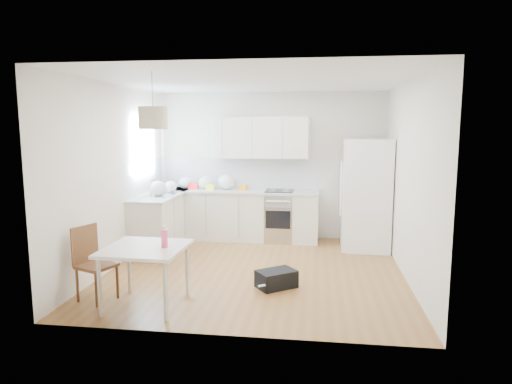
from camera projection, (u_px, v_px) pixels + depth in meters
The scene contains 29 objects.
floor at pixel (255, 270), 6.65m from camera, with size 4.20×4.20×0.00m, color brown.
ceiling at pixel (255, 81), 6.25m from camera, with size 4.20×4.20×0.00m, color white.
wall_back at pixel (270, 166), 8.51m from camera, with size 4.20×4.20×0.00m, color beige.
wall_left at pixel (115, 176), 6.72m from camera, with size 4.20×4.20×0.00m, color beige.
wall_right at pixel (409, 181), 6.18m from camera, with size 4.20×4.20×0.00m, color beige.
window_glassblock at pixel (143, 146), 7.79m from camera, with size 0.02×1.00×1.00m, color #BFE0F9.
cabinets_back at pixel (236, 216), 8.43m from camera, with size 3.00×0.60×0.88m, color silver.
cabinets_left at pixel (163, 221), 7.99m from camera, with size 0.60×1.80×0.88m, color silver.
counter_back at pixel (236, 191), 8.36m from camera, with size 3.02×0.64×0.04m, color #A3A4A7.
counter_left at pixel (162, 195), 7.93m from camera, with size 0.64×1.82×0.04m, color #A3A4A7.
backsplash_back at pixel (239, 173), 8.60m from camera, with size 3.00×0.01×0.58m, color white.
backsplash_left at pixel (145, 177), 7.92m from camera, with size 0.01×1.80×0.58m, color white.
upper_cabinets at pixel (261, 138), 8.30m from camera, with size 1.70×0.32×0.75m, color silver.
range_oven at pixel (279, 217), 8.32m from camera, with size 0.50×0.61×0.88m, color #B5B8BA, non-canonical shape.
sink at pixel (161, 194), 7.88m from camera, with size 0.50×0.80×0.16m, color #B5B8BA, non-canonical shape.
refrigerator at pixel (367, 194), 7.77m from camera, with size 0.89×0.94×1.87m, color white, non-canonical shape.
dining_table at pixel (145, 253), 5.26m from camera, with size 0.92×0.92×0.71m.
dining_chair at pixel (97, 264), 5.46m from camera, with size 0.38×0.38×0.90m, color #533118, non-canonical shape.
drink_bottle at pixel (164, 237), 5.20m from camera, with size 0.07×0.07×0.25m, color #E63F6D.
gym_bag at pixel (276, 279), 5.94m from camera, with size 0.49×0.32×0.23m, color black.
pendant_lamp at pixel (153, 118), 5.21m from camera, with size 0.33×0.33×0.25m, color #C5B897.
grocery_bag_a at pixel (185, 183), 8.51m from camera, with size 0.25×0.21×0.22m, color silver.
grocery_bag_b at pixel (206, 183), 8.45m from camera, with size 0.27×0.23×0.25m, color silver.
grocery_bag_c at pixel (227, 182), 8.42m from camera, with size 0.31×0.27×0.28m, color silver.
grocery_bag_d at pixel (171, 187), 8.11m from camera, with size 0.22×0.18×0.20m, color silver.
grocery_bag_e at pixel (158, 188), 7.67m from camera, with size 0.28×0.24×0.25m, color silver.
snack_orange at pixel (243, 187), 8.34m from camera, with size 0.15×0.09×0.10m, color orange.
snack_yellow at pixel (210, 187), 8.36m from camera, with size 0.14×0.09×0.10m, color #FAFF28.
snack_red at pixel (193, 186), 8.48m from camera, with size 0.17×0.11×0.12m, color red.
Camera 1 is at (0.85, -6.35, 2.10)m, focal length 32.00 mm.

